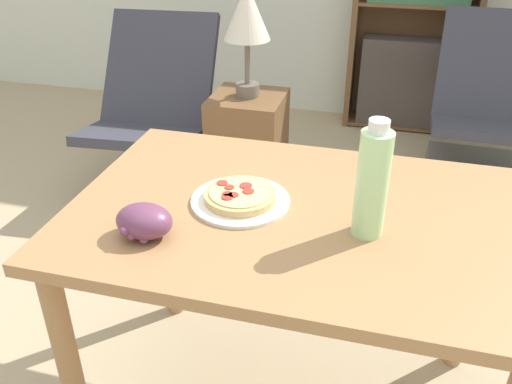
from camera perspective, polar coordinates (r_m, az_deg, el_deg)
name	(u,v)px	position (r m, az deg, el deg)	size (l,w,h in m)	color
dining_table	(295,244)	(1.46, 4.10, -5.50)	(1.17, 0.78, 0.75)	#A37549
pizza_on_plate	(240,198)	(1.42, -1.66, -0.60)	(0.26, 0.26, 0.04)	white
grape_bunch	(144,221)	(1.30, -11.68, -3.02)	(0.14, 0.11, 0.08)	#6B3856
drink_bottle	(372,183)	(1.26, 12.13, 0.96)	(0.08, 0.08, 0.29)	#B7EAA3
lounge_chair_near	(154,137)	(2.98, -10.65, 5.73)	(0.64, 0.81, 0.88)	slate
lounge_chair_far	(484,132)	(3.25, 22.90, 5.85)	(0.61, 0.78, 0.88)	slate
bookshelf	(416,15)	(3.73, 16.46, 17.40)	(0.78, 0.25, 1.64)	brown
side_table	(248,154)	(2.70, -0.85, 4.00)	(0.34, 0.34, 0.61)	brown
table_lamp	(247,17)	(2.48, -0.97, 17.92)	(0.21, 0.21, 0.51)	#665B51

